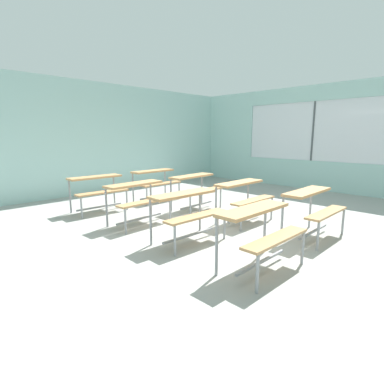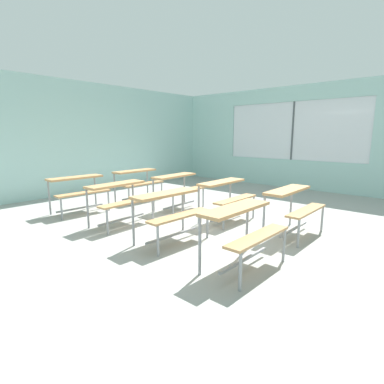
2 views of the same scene
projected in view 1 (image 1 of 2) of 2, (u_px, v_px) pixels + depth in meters
ground at (212, 229)px, 5.24m from camera, size 10.00×9.00×0.05m
wall_back at (88, 139)px, 8.08m from camera, size 10.00×0.12×3.00m
wall_right at (335, 140)px, 8.34m from camera, size 0.12×9.00×3.00m
desk_bench_r0c0 at (261, 224)px, 3.53m from camera, size 1.11×0.60×0.74m
desk_bench_r0c1 at (313, 203)px, 4.65m from camera, size 1.10×0.60×0.74m
desk_bench_r1c0 at (188, 205)px, 4.46m from camera, size 1.12×0.63×0.74m
desk_bench_r1c1 at (244, 192)px, 5.51m from camera, size 1.10×0.60×0.74m
desk_bench_r2c0 at (138, 193)px, 5.37m from camera, size 1.13×0.64×0.74m
desk_bench_r2c1 at (196, 184)px, 6.43m from camera, size 1.13×0.65×0.74m
desk_bench_r3c0 at (98, 185)px, 6.27m from camera, size 1.12×0.63×0.74m
desk_bench_r3c1 at (156, 178)px, 7.33m from camera, size 1.10×0.60×0.74m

